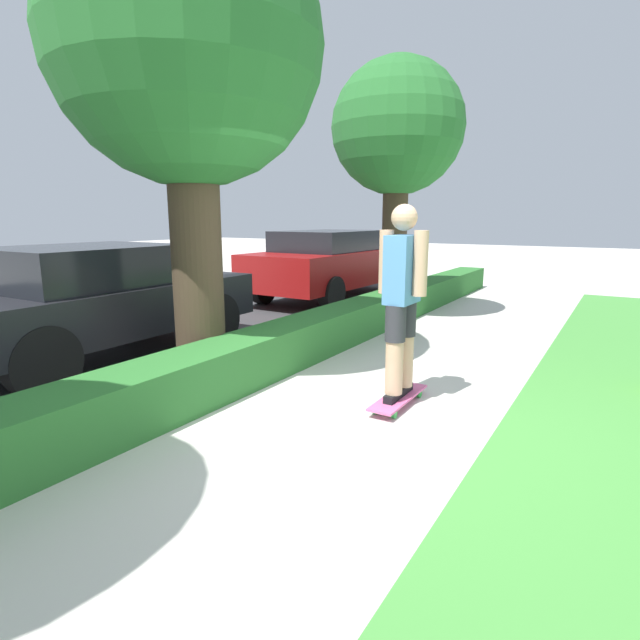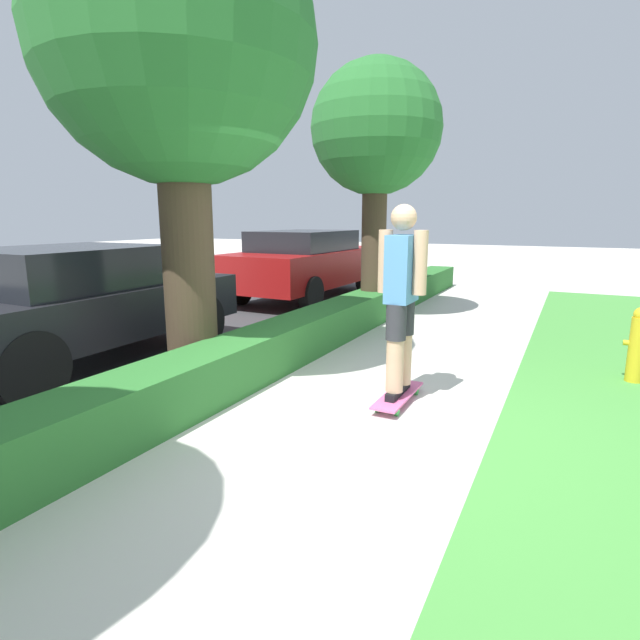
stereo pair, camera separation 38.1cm
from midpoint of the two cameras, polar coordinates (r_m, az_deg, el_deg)
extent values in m
plane|color=beige|center=(4.46, 3.29, -11.43)|extent=(60.00, 60.00, 0.00)
cube|color=#38383A|center=(7.16, -29.27, -3.97)|extent=(18.44, 5.00, 0.01)
cube|color=#2D702D|center=(5.18, -13.16, -5.46)|extent=(18.44, 0.60, 0.50)
cube|color=#DB5B93|center=(4.85, 6.67, -8.54)|extent=(0.90, 0.24, 0.02)
cylinder|color=green|center=(5.11, 8.83, -8.07)|extent=(0.07, 0.04, 0.07)
cylinder|color=green|center=(5.17, 6.91, -7.80)|extent=(0.07, 0.04, 0.07)
cylinder|color=green|center=(4.57, 6.36, -10.44)|extent=(0.07, 0.04, 0.07)
cylinder|color=green|center=(4.63, 4.25, -10.09)|extent=(0.07, 0.04, 0.07)
cube|color=black|center=(4.72, 6.14, -8.51)|extent=(0.26, 0.09, 0.07)
cylinder|color=tan|center=(4.59, 6.26, -3.25)|extent=(0.16, 0.16, 0.82)
cylinder|color=#2D2D33|center=(4.53, 6.33, -0.23)|extent=(0.19, 0.19, 0.33)
cube|color=black|center=(4.95, 7.19, -7.59)|extent=(0.26, 0.09, 0.07)
cylinder|color=tan|center=(4.82, 7.33, -2.56)|extent=(0.16, 0.16, 0.82)
cylinder|color=#2D2D33|center=(4.76, 7.40, 0.32)|extent=(0.19, 0.19, 0.33)
cube|color=#4C84B7|center=(4.58, 7.02, 5.82)|extent=(0.39, 0.22, 0.61)
cylinder|color=tan|center=(4.52, 9.01, 6.47)|extent=(0.13, 0.13, 0.57)
cylinder|color=tan|center=(4.63, 5.12, 6.69)|extent=(0.13, 0.13, 0.57)
sphere|color=tan|center=(4.55, 7.17, 11.56)|extent=(0.23, 0.23, 0.23)
cylinder|color=#423323|center=(5.49, -16.76, 6.80)|extent=(0.54, 0.54, 2.66)
sphere|color=#286B2D|center=(5.72, -18.14, 28.04)|extent=(2.73, 2.73, 2.73)
cylinder|color=#423323|center=(8.70, 4.89, 8.63)|extent=(0.42, 0.42, 2.59)
sphere|color=#286B2D|center=(8.80, 5.12, 21.02)|extent=(2.16, 2.16, 2.16)
cube|color=black|center=(6.73, -27.33, 0.97)|extent=(3.91, 1.90, 0.57)
cube|color=black|center=(6.60, -28.57, 5.26)|extent=(2.05, 1.65, 0.48)
cylinder|color=black|center=(6.94, -14.96, -0.21)|extent=(0.74, 0.22, 0.74)
cylinder|color=black|center=(8.15, -23.83, 0.90)|extent=(0.74, 0.22, 0.74)
cylinder|color=black|center=(5.46, -32.04, -4.81)|extent=(0.74, 0.22, 0.74)
cube|color=maroon|center=(10.95, -2.52, 6.10)|extent=(4.40, 1.86, 0.72)
cube|color=black|center=(10.79, -2.89, 9.04)|extent=(2.30, 1.61, 0.42)
cylinder|color=black|center=(11.84, 4.25, 4.76)|extent=(0.67, 0.22, 0.67)
cylinder|color=black|center=(12.57, -2.75, 5.17)|extent=(0.67, 0.22, 0.67)
cylinder|color=black|center=(9.42, -2.18, 3.01)|extent=(0.67, 0.22, 0.67)
cylinder|color=black|center=(10.32, -10.25, 3.59)|extent=(0.67, 0.22, 0.67)
cylinder|color=gold|center=(6.21, 31.02, -2.99)|extent=(0.17, 0.17, 0.71)
cylinder|color=gold|center=(6.19, 30.32, -2.29)|extent=(0.06, 0.10, 0.06)
camera|label=1|loc=(0.19, 87.66, 0.48)|focal=28.00mm
camera|label=2|loc=(0.19, -92.34, -0.48)|focal=28.00mm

